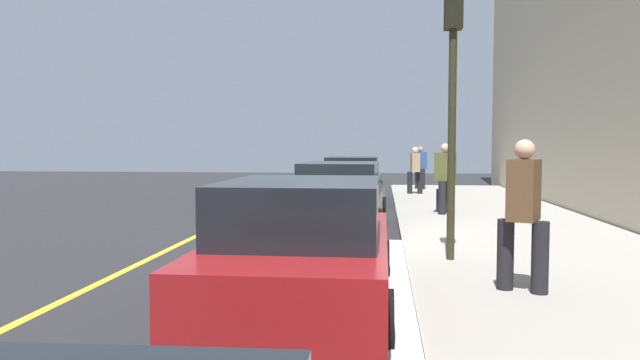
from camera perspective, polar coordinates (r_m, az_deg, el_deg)
name	(u,v)px	position (r m, az deg, el deg)	size (l,w,h in m)	color
ground_plane	(351,238)	(11.88, 3.01, -5.72)	(56.00, 56.00, 0.00)	#28282B
sidewalk	(518,237)	(12.14, 18.83, -5.34)	(28.00, 4.60, 0.15)	#A39E93
lane_stripe_centre	(198,235)	(12.47, -11.90, -5.33)	(28.00, 0.14, 0.01)	gold
snow_bank_curb	(387,288)	(7.42, 6.53, -10.44)	(6.07, 0.56, 0.22)	white
parked_car_red	(304,249)	(6.40, -1.58, -6.73)	(4.25, 1.91, 1.51)	black
parked_car_black	(341,196)	(12.86, 2.03, -1.62)	(4.32, 2.01, 1.51)	black
parked_car_green	(353,180)	(19.04, 3.23, 0.02)	(4.61, 1.93, 1.51)	black
pedestrian_olive_coat	(445,176)	(15.08, 12.14, 0.36)	(0.55, 0.56, 1.78)	black
pedestrian_tan_coat	(415,169)	(21.14, 9.29, 1.09)	(0.48, 0.55, 1.68)	black
pedestrian_blue_coat	(420,166)	(23.53, 9.78, 1.34)	(0.51, 0.54, 1.69)	black
pedestrian_brown_coat	(523,211)	(7.27, 19.29, -2.87)	(0.57, 0.56, 1.80)	black
traffic_light_pole	(453,72)	(9.06, 12.85, 10.23)	(0.35, 0.26, 4.15)	#2D2D19
rolling_suitcase	(441,200)	(15.53, 11.76, -1.97)	(0.34, 0.22, 0.95)	#191E38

